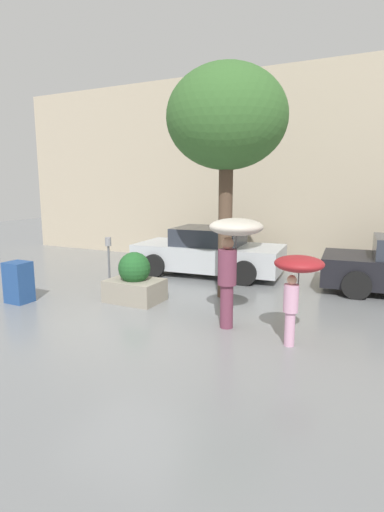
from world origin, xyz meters
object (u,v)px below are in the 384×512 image
object	(u,v)px
person_child	(297,274)
parked_car_near	(209,252)
street_tree	(227,120)
planter_box	(135,281)
newspaper_box	(19,282)
person_adult	(233,244)
parking_meter	(109,253)

from	to	relation	value
person_child	parked_car_near	distance (m)	5.37
person_child	street_tree	distance (m)	4.05
planter_box	newspaper_box	bearing A→B (deg)	-151.61
person_child	parked_car_near	size ratio (longest dim) A/B	0.34
person_adult	parked_car_near	distance (m)	4.49
planter_box	person_adult	size ratio (longest dim) A/B	0.60
person_adult	person_child	xyz separation A→B (m)	(1.19, -0.33, -0.35)
planter_box	street_tree	distance (m)	4.02
planter_box	street_tree	size ratio (longest dim) A/B	0.23
parked_car_near	newspaper_box	world-z (taller)	parked_car_near
person_child	newspaper_box	bearing A→B (deg)	151.20
parked_car_near	newspaper_box	bearing A→B (deg)	145.08
planter_box	parked_car_near	world-z (taller)	parked_car_near
person_adult	street_tree	size ratio (longest dim) A/B	0.39
planter_box	person_child	bearing A→B (deg)	-13.90
person_child	newspaper_box	world-z (taller)	person_child
planter_box	parking_meter	xyz separation A→B (m)	(-0.91, 0.28, 0.51)
planter_box	newspaper_box	world-z (taller)	planter_box
person_adult	parking_meter	bearing A→B (deg)	132.07
person_adult	newspaper_box	xyz separation A→B (m)	(-4.74, -0.61, -1.09)
planter_box	person_child	distance (m)	3.89
person_child	newspaper_box	size ratio (longest dim) A/B	1.63
street_tree	newspaper_box	size ratio (longest dim) A/B	5.64
street_tree	person_adult	bearing A→B (deg)	-64.13
parking_meter	newspaper_box	bearing A→B (deg)	-131.42
street_tree	parking_meter	bearing A→B (deg)	-159.77
person_adult	person_child	world-z (taller)	person_adult
street_tree	parking_meter	distance (m)	4.02
person_child	street_tree	size ratio (longest dim) A/B	0.29
street_tree	planter_box	bearing A→B (deg)	-143.24
person_adult	person_child	bearing A→B (deg)	-49.10
person_adult	parking_meter	xyz separation A→B (m)	(-3.43, 0.87, -0.58)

